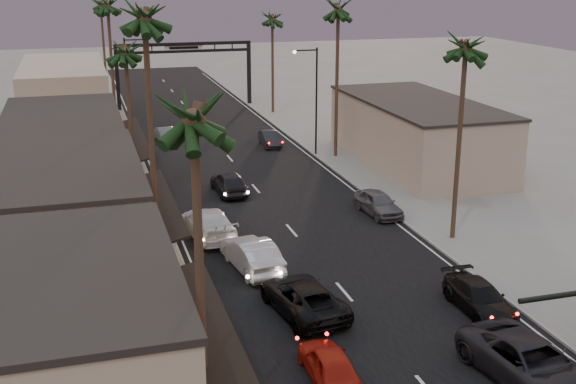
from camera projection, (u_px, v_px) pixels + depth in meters
ground at (246, 178)px, 54.48m from camera, size 200.00×200.00×0.00m
road at (232, 161)px, 59.06m from camera, size 14.00×120.00×0.02m
sidewalk_left at (109, 149)px, 62.90m from camera, size 5.00×92.00×0.12m
sidewalk_right at (315, 135)px, 68.01m from camera, size 5.00×92.00×0.12m
storefront_near at (60, 349)px, 24.51m from camera, size 8.00×12.00×5.50m
storefront_mid at (63, 218)px, 37.34m from camera, size 8.00×14.00×5.50m
storefront_far at (64, 151)px, 52.08m from camera, size 8.00×16.00×5.00m
storefront_dist at (64, 93)px, 73.00m from camera, size 8.00×20.00×6.00m
building_right at (417, 134)px, 57.50m from camera, size 8.00×18.00×5.00m
arch at (184, 58)px, 80.32m from camera, size 15.20×0.40×7.27m
streetlight_right at (313, 93)px, 59.34m from camera, size 2.13×0.30×9.00m
streetlight_left at (130, 78)px, 67.53m from camera, size 2.13×0.30×9.00m
palm_la at (193, 105)px, 20.36m from camera, size 3.20×3.20×13.20m
palm_lb at (144, 10)px, 31.70m from camera, size 3.20×3.20×15.20m
palm_lc at (125, 46)px, 45.39m from camera, size 3.20×3.20×12.20m
palm_ld at (107, 1)px, 62.23m from camera, size 3.20×3.20×14.20m
palm_ra at (466, 40)px, 38.73m from camera, size 3.20×3.20×13.20m
palm_rb at (338, 4)px, 56.77m from camera, size 3.20×3.20×14.20m
palm_rc at (272, 15)px, 75.67m from camera, size 3.20×3.20×12.20m
palm_far at (100, 1)px, 83.67m from camera, size 3.20×3.20×13.20m
oncoming_red at (329, 364)px, 27.54m from camera, size 1.75×4.12×1.39m
oncoming_pickup at (303, 297)px, 32.89m from camera, size 3.32×5.90×1.56m
oncoming_silver at (252, 254)px, 37.62m from camera, size 2.47×5.40×1.71m
oncoming_white at (208, 223)px, 42.32m from camera, size 2.84×5.94×1.67m
oncoming_dgrey at (229, 183)px, 50.39m from camera, size 2.10×4.80×1.61m
oncoming_grey_far at (164, 134)px, 65.79m from camera, size 1.86×4.22×1.35m
curbside_near at (531, 363)px, 27.24m from camera, size 3.69×6.57×1.73m
curbside_black at (480, 298)px, 33.06m from camera, size 1.95×4.72×1.37m
curbside_grey at (378, 203)px, 46.15m from camera, size 2.09×4.53×1.50m
curbside_far at (270, 139)px, 64.01m from camera, size 1.61×4.10×1.33m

